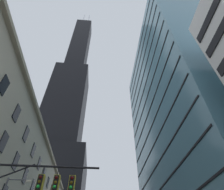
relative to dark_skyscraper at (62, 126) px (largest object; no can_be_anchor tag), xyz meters
The scene contains 2 objects.
dark_skyscraper is the anchor object (origin of this frame).
glass_office_midrise 71.58m from the dark_skyscraper, 52.36° to the right, with size 17.51×35.94×55.28m.
Camera 1 is at (-0.05, -6.88, 1.30)m, focal length 29.68 mm.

